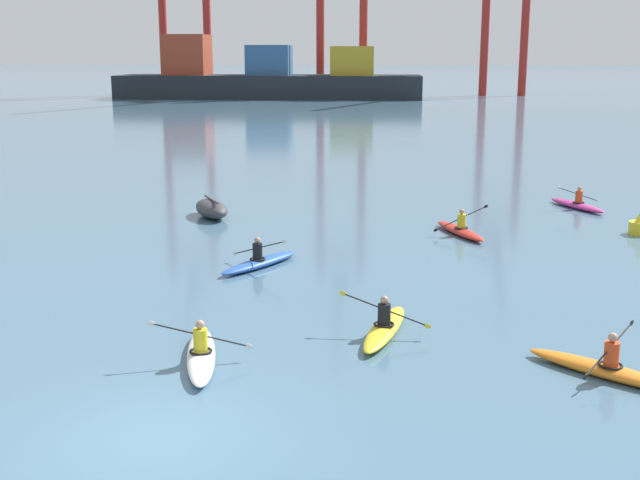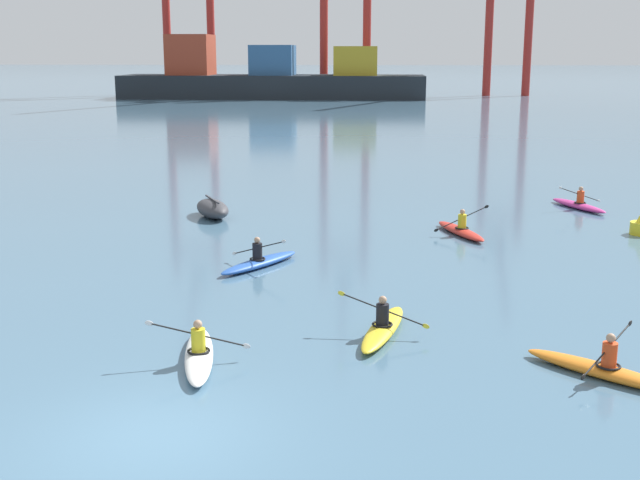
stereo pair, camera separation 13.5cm
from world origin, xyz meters
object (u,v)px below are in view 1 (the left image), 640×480
object	(u,v)px
kayak_yellow	(385,327)
kayak_orange	(606,369)
kayak_magenta	(577,204)
kayak_red	(460,230)
container_barge	(267,78)
kayak_white	(201,354)
kayak_blue	(260,261)
capsized_dinghy	(212,209)

from	to	relation	value
kayak_yellow	kayak_orange	distance (m)	5.00
kayak_magenta	kayak_yellow	xyz separation A→B (m)	(-8.31, -16.24, 0.00)
kayak_red	kayak_yellow	world-z (taller)	kayak_red
container_barge	kayak_white	xyz separation A→B (m)	(11.37, -100.70, -2.59)
kayak_red	kayak_orange	xyz separation A→B (m)	(1.58, -13.14, 0.00)
container_barge	kayak_orange	distance (m)	102.94
container_barge	kayak_blue	size ratio (longest dim) A/B	13.36
kayak_magenta	kayak_red	distance (m)	7.66
kayak_red	kayak_white	bearing A→B (deg)	-117.86
kayak_yellow	kayak_red	bearing A→B (deg)	75.21
kayak_magenta	kayak_yellow	size ratio (longest dim) A/B	0.97
kayak_orange	container_barge	bearing A→B (deg)	101.05
kayak_blue	capsized_dinghy	bearing A→B (deg)	111.41
container_barge	kayak_white	bearing A→B (deg)	-83.56
kayak_white	kayak_magenta	bearing A→B (deg)	56.14
capsized_dinghy	kayak_magenta	bearing A→B (deg)	10.83
kayak_magenta	kayak_red	size ratio (longest dim) A/B	0.99
container_barge	capsized_dinghy	xyz separation A→B (m)	(8.61, -85.33, -2.42)
container_barge	kayak_orange	world-z (taller)	container_barge
capsized_dinghy	kayak_orange	size ratio (longest dim) A/B	0.94
container_barge	kayak_orange	bearing A→B (deg)	-78.95
kayak_blue	kayak_red	distance (m)	8.26
capsized_dinghy	kayak_orange	bearing A→B (deg)	-54.63
capsized_dinghy	kayak_magenta	xyz separation A→B (m)	(14.98, 2.87, -0.18)
kayak_white	kayak_red	bearing A→B (deg)	62.14
kayak_white	kayak_orange	distance (m)	8.37
kayak_yellow	kayak_magenta	bearing A→B (deg)	62.91
container_barge	kayak_blue	distance (m)	93.58
kayak_red	capsized_dinghy	bearing A→B (deg)	165.17
kayak_yellow	kayak_white	distance (m)	4.40
kayak_red	kayak_yellow	xyz separation A→B (m)	(-2.86, -10.84, 0.00)
kayak_red	kayak_white	size ratio (longest dim) A/B	0.98
kayak_white	kayak_orange	xyz separation A→B (m)	(8.36, -0.30, 0.00)
kayak_magenta	kayak_white	xyz separation A→B (m)	(-12.23, -18.23, 0.00)
capsized_dinghy	kayak_white	distance (m)	15.61
container_barge	kayak_white	size ratio (longest dim) A/B	12.32
kayak_blue	kayak_white	world-z (taller)	kayak_blue
kayak_red	kayak_orange	size ratio (longest dim) A/B	1.13
capsized_dinghy	kayak_blue	distance (m)	8.05
kayak_red	kayak_yellow	size ratio (longest dim) A/B	0.98
container_barge	kayak_magenta	bearing A→B (deg)	-74.03
capsized_dinghy	container_barge	bearing A→B (deg)	95.76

